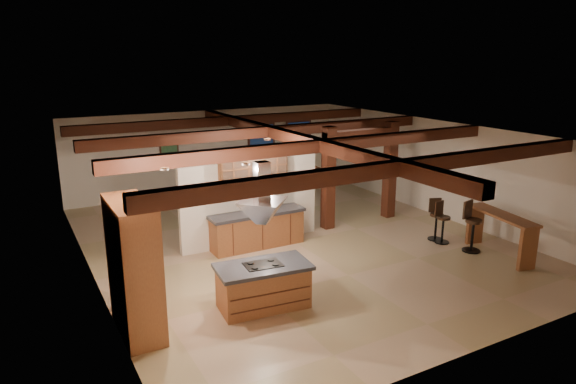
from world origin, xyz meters
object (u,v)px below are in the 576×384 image
kitchen_island (263,285)px  dining_table (234,204)px  bar_counter (501,228)px  sofa (285,179)px

kitchen_island → dining_table: bearing=72.1°
dining_table → bar_counter: size_ratio=0.93×
dining_table → sofa: (3.05, 2.26, -0.07)m
dining_table → sofa: bearing=27.1°
bar_counter → kitchen_island: bearing=176.1°
kitchen_island → sofa: kitchen_island is taller
kitchen_island → dining_table: kitchen_island is taller
kitchen_island → bar_counter: bar_counter is taller
dining_table → sofa: size_ratio=1.03×
dining_table → kitchen_island: bearing=-117.3°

